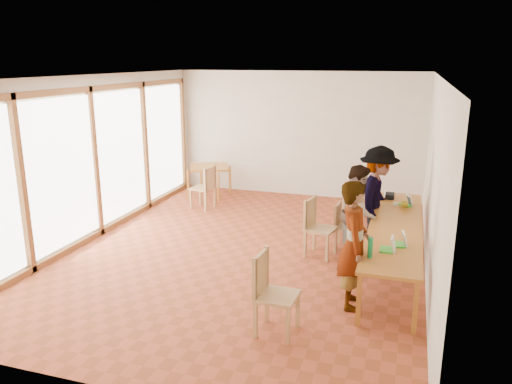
% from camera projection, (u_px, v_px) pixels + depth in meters
% --- Properties ---
extents(ground, '(8.00, 8.00, 0.00)m').
position_uv_depth(ground, '(246.00, 251.00, 8.77)').
color(ground, '#9C4125').
rests_on(ground, ground).
extents(wall_back, '(6.00, 0.10, 3.00)m').
position_uv_depth(wall_back, '(298.00, 134.00, 12.07)').
color(wall_back, beige).
rests_on(wall_back, ground).
extents(wall_front, '(6.00, 0.10, 3.00)m').
position_uv_depth(wall_front, '(110.00, 254.00, 4.69)').
color(wall_front, beige).
rests_on(wall_front, ground).
extents(wall_right, '(0.10, 8.00, 3.00)m').
position_uv_depth(wall_right, '(434.00, 181.00, 7.51)').
color(wall_right, beige).
rests_on(wall_right, ground).
extents(window_wall, '(0.10, 8.00, 3.00)m').
position_uv_depth(window_wall, '(94.00, 158.00, 9.24)').
color(window_wall, white).
rests_on(window_wall, ground).
extents(ceiling, '(6.00, 8.00, 0.04)m').
position_uv_depth(ceiling, '(245.00, 75.00, 7.99)').
color(ceiling, white).
rests_on(ceiling, wall_back).
extents(communal_table, '(0.80, 4.00, 0.75)m').
position_uv_depth(communal_table, '(395.00, 228.00, 7.84)').
color(communal_table, '#A56024').
rests_on(communal_table, ground).
extents(side_table, '(0.90, 0.90, 0.75)m').
position_uv_depth(side_table, '(209.00, 169.00, 12.12)').
color(side_table, '#A56024').
rests_on(side_table, ground).
extents(chair_near, '(0.50, 0.50, 0.55)m').
position_uv_depth(chair_near, '(269.00, 284.00, 6.05)').
color(chair_near, tan).
rests_on(chair_near, ground).
extents(chair_mid, '(0.55, 0.55, 0.53)m').
position_uv_depth(chair_mid, '(315.00, 221.00, 8.48)').
color(chair_mid, tan).
rests_on(chair_mid, ground).
extents(chair_far, '(0.41, 0.41, 0.43)m').
position_uv_depth(chair_far, '(342.00, 221.00, 8.84)').
color(chair_far, tan).
rests_on(chair_far, ground).
extents(chair_empty, '(0.43, 0.43, 0.48)m').
position_uv_depth(chair_empty, '(349.00, 202.00, 9.81)').
color(chair_empty, tan).
rests_on(chair_empty, ground).
extents(chair_spare, '(0.52, 0.52, 0.52)m').
position_uv_depth(chair_spare, '(206.00, 183.00, 11.10)').
color(chair_spare, tan).
rests_on(chair_spare, ground).
extents(person_near, '(0.51, 0.69, 1.76)m').
position_uv_depth(person_near, '(354.00, 245.00, 6.64)').
color(person_near, gray).
rests_on(person_near, ground).
extents(person_mid, '(0.67, 0.83, 1.61)m').
position_uv_depth(person_mid, '(358.00, 212.00, 8.30)').
color(person_mid, gray).
rests_on(person_mid, ground).
extents(person_far, '(0.78, 1.24, 1.83)m').
position_uv_depth(person_far, '(377.00, 198.00, 8.73)').
color(person_far, gray).
rests_on(person_far, ground).
extents(laptop_near, '(0.21, 0.25, 0.20)m').
position_uv_depth(laptop_near, '(390.00, 247.00, 6.76)').
color(laptop_near, green).
rests_on(laptop_near, communal_table).
extents(laptop_mid, '(0.24, 0.26, 0.20)m').
position_uv_depth(laptop_mid, '(401.00, 242.00, 6.96)').
color(laptop_mid, green).
rests_on(laptop_mid, communal_table).
extents(laptop_far, '(0.26, 0.28, 0.19)m').
position_uv_depth(laptop_far, '(407.00, 203.00, 8.85)').
color(laptop_far, green).
rests_on(laptop_far, communal_table).
extents(yellow_mug, '(0.14, 0.14, 0.10)m').
position_uv_depth(yellow_mug, '(404.00, 204.00, 8.75)').
color(yellow_mug, gold).
rests_on(yellow_mug, communal_table).
extents(green_bottle, '(0.07, 0.07, 0.28)m').
position_uv_depth(green_bottle, '(370.00, 248.00, 6.51)').
color(green_bottle, '#147C44').
rests_on(green_bottle, communal_table).
extents(clear_glass, '(0.07, 0.07, 0.09)m').
position_uv_depth(clear_glass, '(386.00, 193.00, 9.48)').
color(clear_glass, silver).
rests_on(clear_glass, communal_table).
extents(condiment_cup, '(0.08, 0.08, 0.06)m').
position_uv_depth(condiment_cup, '(396.00, 204.00, 8.82)').
color(condiment_cup, white).
rests_on(condiment_cup, communal_table).
extents(pink_phone, '(0.05, 0.10, 0.01)m').
position_uv_depth(pink_phone, '(409.00, 205.00, 8.87)').
color(pink_phone, '#C34089').
rests_on(pink_phone, communal_table).
extents(black_pouch, '(0.16, 0.26, 0.09)m').
position_uv_depth(black_pouch, '(390.00, 196.00, 9.32)').
color(black_pouch, black).
rests_on(black_pouch, communal_table).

